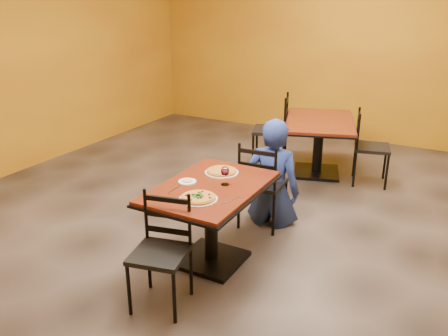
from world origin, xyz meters
The scene contains 18 objects.
floor centered at (0.00, 0.00, 0.00)m, with size 7.00×8.00×0.01m, color black.
wall_back centered at (0.00, 4.00, 1.50)m, with size 7.00×0.01×3.00m, color #B88814.
table_main centered at (0.00, -0.50, 0.56)m, with size 0.83×1.23×0.75m.
table_second centered at (0.14, 2.12, 0.56)m, with size 1.25×1.53×0.75m.
chair_main_near centered at (-0.03, -1.23, 0.45)m, with size 0.40×0.40×0.89m, color black, non-canonical shape.
chair_main_far centered at (0.10, 0.40, 0.46)m, with size 0.42×0.42×0.93m, color black, non-canonical shape.
chair_second_left centered at (-0.56, 2.12, 0.51)m, with size 0.46×0.46×1.02m, color black, non-canonical shape.
chair_second_right centered at (0.84, 2.12, 0.47)m, with size 0.43×0.43×0.94m, color black, non-canonical shape.
diner centered at (0.16, 0.52, 0.57)m, with size 0.58×0.38×1.14m, color navy.
plate_main centered at (0.06, -0.80, 0.76)m, with size 0.31×0.31×0.01m, color white.
pizza_main centered at (0.06, -0.80, 0.77)m, with size 0.28×0.28×0.02m, color #95310A.
plate_far centered at (-0.06, -0.19, 0.76)m, with size 0.31×0.31×0.01m, color white.
pizza_far centered at (-0.06, -0.19, 0.77)m, with size 0.28×0.28×0.02m, color #BE8A24.
side_plate centered at (-0.22, -0.53, 0.76)m, with size 0.16×0.16×0.01m, color white.
dip centered at (-0.22, -0.53, 0.76)m, with size 0.09×0.09×0.01m, color tan.
wine_glass centered at (0.10, -0.42, 0.84)m, with size 0.08×0.08×0.18m, color white, non-canonical shape.
fork centered at (-0.22, -0.72, 0.75)m, with size 0.01×0.19×0.00m, color silver.
knife centered at (0.30, -0.69, 0.75)m, with size 0.01×0.21×0.00m, color silver.
Camera 1 is at (1.88, -3.70, 2.30)m, focal length 37.46 mm.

